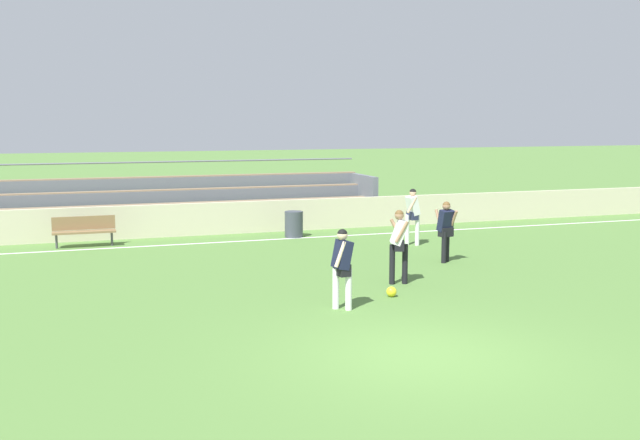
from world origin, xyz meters
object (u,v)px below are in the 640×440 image
(player_dark_challenging, at_px, (446,226))
(player_dark_wide_right, at_px, (342,262))
(player_white_dropping_back, at_px, (399,240))
(bench_far_right, at_px, (84,228))
(soccer_ball, at_px, (391,292))
(player_white_on_ball, at_px, (413,212))
(trash_bin, at_px, (294,224))
(bleacher_stand, at_px, (117,202))

(player_dark_challenging, bearing_deg, player_dark_wide_right, -139.25)
(player_white_dropping_back, height_order, player_dark_challenging, player_white_dropping_back)
(bench_far_right, bearing_deg, player_white_dropping_back, -48.52)
(player_dark_wide_right, bearing_deg, soccer_ball, 25.12)
(player_dark_challenging, distance_m, player_white_on_ball, 2.73)
(player_dark_wide_right, xyz_separation_m, player_white_on_ball, (4.65, 6.41, 0.07))
(player_white_dropping_back, bearing_deg, trash_bin, 92.25)
(bench_far_right, bearing_deg, bleacher_stand, 71.33)
(bench_far_right, distance_m, player_white_dropping_back, 10.11)
(trash_bin, height_order, player_dark_challenging, player_dark_challenging)
(player_white_dropping_back, relative_size, player_white_on_ball, 1.00)
(bleacher_stand, height_order, bench_far_right, bleacher_stand)
(soccer_ball, bearing_deg, player_dark_wide_right, -154.88)
(bleacher_stand, distance_m, player_white_dropping_back, 12.35)
(player_white_dropping_back, bearing_deg, bleacher_stand, 116.52)
(bleacher_stand, height_order, trash_bin, bleacher_stand)
(trash_bin, height_order, soccer_ball, trash_bin)
(bleacher_stand, xyz_separation_m, player_white_dropping_back, (5.51, -11.05, 0.09))
(player_dark_challenging, relative_size, soccer_ball, 7.33)
(trash_bin, bearing_deg, player_dark_wide_right, -100.87)
(player_white_dropping_back, xyz_separation_m, player_white_on_ball, (2.62, 4.69, -0.00))
(bleacher_stand, relative_size, player_white_dropping_back, 10.80)
(bench_far_right, bearing_deg, player_dark_challenging, -31.94)
(player_dark_wide_right, height_order, player_dark_challenging, player_dark_challenging)
(player_white_dropping_back, height_order, player_dark_wide_right, player_white_dropping_back)
(player_dark_wide_right, bearing_deg, player_white_on_ball, 54.07)
(player_white_dropping_back, bearing_deg, player_dark_challenging, 41.02)
(player_white_on_ball, bearing_deg, soccer_ball, -119.66)
(player_dark_challenging, bearing_deg, trash_bin, 115.66)
(soccer_ball, bearing_deg, player_dark_challenging, 46.21)
(trash_bin, height_order, player_dark_wide_right, player_dark_wide_right)
(player_dark_wide_right, bearing_deg, trash_bin, 79.13)
(bench_far_right, xyz_separation_m, player_dark_wide_right, (4.67, -9.29, 0.41))
(player_white_dropping_back, xyz_separation_m, player_dark_challenging, (2.27, 1.98, -0.07))
(bench_far_right, height_order, player_white_dropping_back, player_white_dropping_back)
(trash_bin, bearing_deg, player_white_dropping_back, -87.75)
(bench_far_right, xyz_separation_m, player_dark_challenging, (8.97, -5.59, 0.41))
(player_dark_wide_right, xyz_separation_m, player_dark_challenging, (4.30, 3.70, 0.00))
(bleacher_stand, relative_size, player_white_on_ball, 10.83)
(player_dark_wide_right, bearing_deg, player_white_dropping_back, 40.45)
(bleacher_stand, relative_size, bench_far_right, 10.24)
(player_dark_challenging, relative_size, player_white_on_ball, 0.95)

